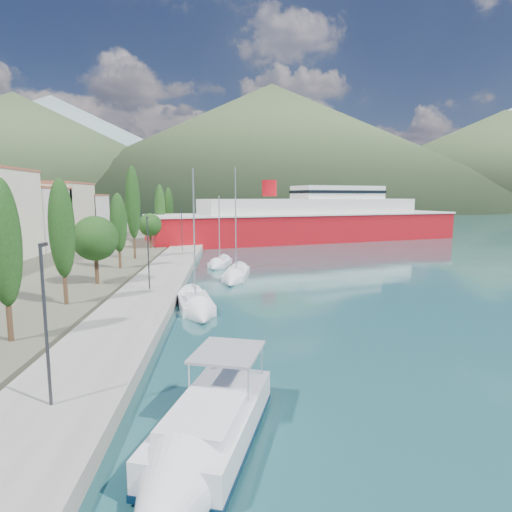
{
  "coord_description": "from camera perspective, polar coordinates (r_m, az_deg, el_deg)",
  "views": [
    {
      "loc": [
        -2.33,
        -21.96,
        8.51
      ],
      "look_at": [
        0.0,
        14.0,
        3.5
      ],
      "focal_mm": 30.0,
      "sensor_mm": 36.0,
      "label": 1
    }
  ],
  "objects": [
    {
      "name": "quay",
      "position": [
        49.1,
        -11.47,
        -1.75
      ],
      "size": [
        5.0,
        88.0,
        0.8
      ],
      "primitive_type": "cube",
      "color": "gray",
      "rests_on": "ground"
    },
    {
      "name": "ferry",
      "position": [
        83.82,
        7.24,
        4.56
      ],
      "size": [
        62.23,
        31.22,
        12.16
      ],
      "color": "#AC0C14",
      "rests_on": "ground"
    },
    {
      "name": "sailboat_far",
      "position": [
        51.97,
        -5.18,
        -1.24
      ],
      "size": [
        3.35,
        6.7,
        9.42
      ],
      "color": "silver",
      "rests_on": "ground"
    },
    {
      "name": "ground",
      "position": [
        142.24,
        -2.77,
        4.48
      ],
      "size": [
        1400.0,
        1400.0,
        0.0
      ],
      "primitive_type": "plane",
      "color": "#1D4A4E"
    },
    {
      "name": "lamp_posts",
      "position": [
        38.5,
        -13.66,
        1.09
      ],
      "size": [
        0.15,
        46.74,
        6.06
      ],
      "color": "#2D2D33",
      "rests_on": "quay"
    },
    {
      "name": "town_buildings",
      "position": [
        65.99,
        -30.51,
        4.27
      ],
      "size": [
        9.2,
        69.2,
        11.3
      ],
      "color": "beige",
      "rests_on": "land_strip"
    },
    {
      "name": "motor_cruiser",
      "position": [
        14.65,
        -7.9,
        -24.97
      ],
      "size": [
        5.25,
        9.87,
        3.5
      ],
      "color": "#081C31",
      "rests_on": "ground"
    },
    {
      "name": "sailboat_near",
      "position": [
        31.69,
        -7.72,
        -7.15
      ],
      "size": [
        3.89,
        8.32,
        11.51
      ],
      "color": "silver",
      "rests_on": "ground"
    },
    {
      "name": "sailboat_mid",
      "position": [
        43.52,
        -2.96,
        -2.97
      ],
      "size": [
        3.48,
        8.86,
        12.42
      ],
      "color": "silver",
      "rests_on": "ground"
    },
    {
      "name": "hills_far",
      "position": [
        659.61,
        8.91,
        13.82
      ],
      "size": [
        1480.0,
        900.0,
        180.0
      ],
      "color": "gray",
      "rests_on": "ground"
    },
    {
      "name": "tree_row",
      "position": [
        53.65,
        -16.58,
        4.62
      ],
      "size": [
        4.01,
        65.51,
        11.63
      ],
      "color": "#47301E",
      "rests_on": "land_strip"
    },
    {
      "name": "hills_near",
      "position": [
        409.06,
        10.82,
        13.49
      ],
      "size": [
        1010.0,
        520.0,
        115.0
      ],
      "color": "#3C4E2E",
      "rests_on": "ground"
    }
  ]
}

